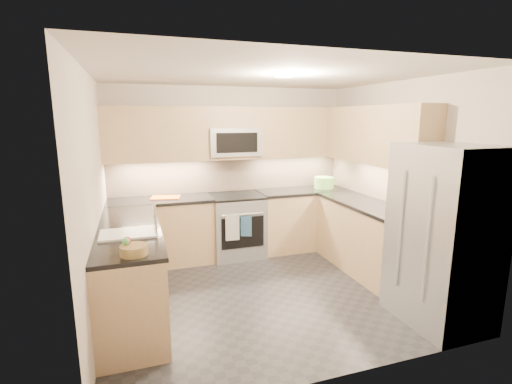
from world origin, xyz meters
name	(u,v)px	position (x,y,z in m)	size (l,w,h in m)	color
floor	(265,291)	(0.00, 0.00, 0.00)	(3.60, 3.20, 0.00)	#242429
ceiling	(266,75)	(0.00, 0.00, 2.50)	(3.60, 3.20, 0.02)	beige
wall_back	(231,170)	(0.00, 1.60, 1.25)	(3.60, 0.02, 2.50)	#BDB2A5
wall_front	(339,228)	(0.00, -1.60, 1.25)	(3.60, 0.02, 2.50)	#BDB2A5
wall_left	(94,200)	(-1.80, 0.00, 1.25)	(0.02, 3.20, 2.50)	#BDB2A5
wall_right	(397,181)	(1.80, 0.00, 1.25)	(0.02, 3.20, 2.50)	#BDB2A5
base_cab_back_left	(162,233)	(-1.09, 1.30, 0.45)	(1.42, 0.60, 0.90)	tan
base_cab_back_right	(302,220)	(1.09, 1.30, 0.45)	(1.42, 0.60, 0.90)	tan
base_cab_right	(367,239)	(1.50, 0.15, 0.45)	(0.60, 1.70, 0.90)	tan
base_cab_peninsula	(131,272)	(-1.50, 0.00, 0.45)	(0.60, 2.00, 0.90)	tan
countertop_back_left	(160,200)	(-1.09, 1.30, 0.92)	(1.42, 0.63, 0.04)	black
countertop_back_right	(303,191)	(1.09, 1.30, 0.92)	(1.42, 0.63, 0.04)	black
countertop_right	(369,205)	(1.50, 0.15, 0.92)	(0.63, 1.70, 0.04)	black
countertop_peninsula	(128,229)	(-1.50, 0.00, 0.92)	(0.63, 2.00, 0.04)	black
upper_cab_back	(233,133)	(0.00, 1.43, 1.83)	(3.60, 0.35, 0.75)	tan
upper_cab_right	(375,135)	(1.62, 0.28, 1.83)	(0.35, 1.95, 0.75)	tan
backsplash_back	(231,174)	(0.00, 1.60, 1.20)	(3.60, 0.01, 0.51)	tan
backsplash_right	(375,180)	(1.80, 0.45, 1.20)	(0.01, 2.30, 0.51)	tan
gas_range	(237,226)	(0.00, 1.28, 0.46)	(0.76, 0.65, 0.91)	#9B9DA2
range_cooktop	(236,196)	(0.00, 1.28, 0.92)	(0.76, 0.65, 0.03)	black
oven_door_glass	(243,233)	(0.00, 0.95, 0.45)	(0.62, 0.02, 0.45)	black
oven_handle	(243,214)	(0.00, 0.93, 0.72)	(0.02, 0.02, 0.60)	#B2B5BA
microwave	(234,142)	(0.00, 1.40, 1.70)	(0.76, 0.40, 0.40)	#AAACB2
microwave_door	(237,143)	(0.00, 1.20, 1.70)	(0.60, 0.01, 0.28)	black
refrigerator	(443,236)	(1.45, -1.15, 0.90)	(0.70, 0.90, 1.80)	#999CA0
fridge_handle_left	(427,241)	(1.08, -1.33, 0.95)	(0.02, 0.02, 1.20)	#B2B5BA
fridge_handle_right	(400,230)	(1.08, -0.97, 0.95)	(0.02, 0.02, 1.20)	#B2B5BA
sink_basin	(129,240)	(-1.50, -0.25, 0.88)	(0.52, 0.38, 0.16)	white
faucet	(155,218)	(-1.24, -0.25, 1.08)	(0.03, 0.03, 0.28)	silver
utensil_bowl	(324,183)	(1.46, 1.31, 1.03)	(0.31, 0.31, 0.18)	#73C052
cutting_board	(166,197)	(-1.01, 1.35, 0.95)	(0.39, 0.28, 0.01)	#C05312
fruit_basket	(134,250)	(-1.45, -0.84, 0.98)	(0.22, 0.22, 0.08)	olive
fruit_apple	(127,241)	(-1.50, -0.80, 1.05)	(0.06, 0.06, 0.06)	maroon
fruit_pear	(126,241)	(-1.51, -0.81, 1.05)	(0.06, 0.06, 0.06)	#51BE5A
dish_towel_check	(232,228)	(-0.16, 0.91, 0.55)	(0.19, 0.02, 0.37)	silver
dish_towel_blue	(246,226)	(0.04, 0.91, 0.55)	(0.15, 0.01, 0.29)	#2D577E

